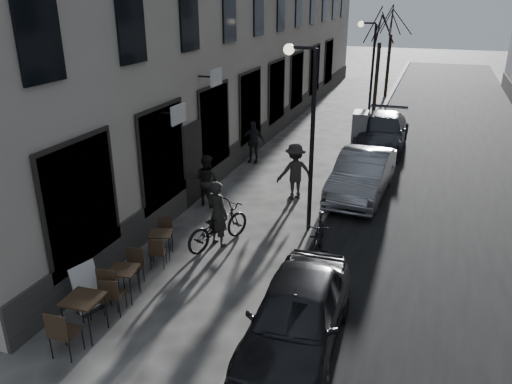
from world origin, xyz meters
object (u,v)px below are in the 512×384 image
Objects in this scene: car_far at (382,132)px; bistro_set_b at (124,280)px; tree_far at (392,21)px; sign_board at (88,292)px; bistro_set_a at (85,312)px; bicycle at (218,226)px; streetlamp_near at (307,121)px; moped at (319,238)px; utility_cabinet at (360,131)px; bistro_set_c at (161,242)px; streetlamp_far at (369,64)px; pedestrian_far at (253,142)px; tree_near at (381,27)px; pedestrian_mid at (295,171)px; car_mid at (362,175)px; pedestrian_near at (207,180)px; car_near at (297,316)px.

bistro_set_b is at bearing -106.22° from car_far.
tree_far is 26.83m from sign_board.
car_far reaches higher than bistro_set_a.
tree_far reaches higher than bicycle.
moped is (0.79, -1.49, -2.59)m from streetlamp_near.
bistro_set_c is at bearing -109.48° from utility_cabinet.
streetlamp_far is 3.11× the size of utility_cabinet.
bistro_set_a is at bearing -40.61° from sign_board.
streetlamp_near reaches higher than pedestrian_far.
bistro_set_b is 0.30× the size of car_far.
tree_near reaches higher than streetlamp_near.
bistro_set_a is (-2.86, -21.01, -4.15)m from tree_near.
pedestrian_mid is at bearing -82.07° from bicycle.
utility_cabinet is 0.36× the size of car_mid.
bicycle is at bearing 177.45° from moped.
bistro_set_c is at bearing 98.33° from sign_board.
sign_board is at bearing -92.48° from pedestrian_far.
car_mid is (3.98, 7.82, 0.29)m from bistro_set_b.
utility_cabinet is at bearing 37.32° from pedestrian_far.
car_far is (4.60, 3.74, -0.11)m from pedestrian_far.
bistro_set_b is 5.45m from pedestrian_near.
bistro_set_b is 3.16m from bicycle.
streetlamp_near and streetlamp_far have the same top height.
bistro_set_a is 0.89m from sign_board.
bistro_set_b is 0.82× the size of pedestrian_mid.
car_near is (3.06, -3.35, 0.15)m from bicycle.
bistro_set_c is 0.84× the size of pedestrian_far.
moped is at bearing -87.51° from tree_near.
bistro_set_b is 0.93× the size of utility_cabinet.
streetlamp_far reaches higher than bistro_set_c.
tree_near is 7.24m from car_far.
pedestrian_far reaches higher than bistro_set_b.
bicycle is at bearing -96.71° from tree_near.
bistro_set_a is 4.45m from bicycle.
pedestrian_far reaches higher than sign_board.
car_mid is 0.90× the size of car_far.
pedestrian_mid is 0.45× the size of car_near.
tree_far is (0.07, 9.00, 1.50)m from streetlamp_far.
pedestrian_far is at bearing 112.12° from car_near.
car_far is (3.98, 13.71, 0.28)m from bistro_set_b.
tree_far is 13.12m from utility_cabinet.
bicycle is at bearing -138.78° from streetlamp_near.
bistro_set_c is 1.34× the size of sign_board.
tree_far is 3.46× the size of pedestrian_near.
sign_board is 14.99m from car_far.
car_near is at bearing 145.15° from pedestrian_near.
car_near is (1.10, -26.00, -3.96)m from tree_far.
bistro_set_b is 1.08× the size of bistro_set_c.
sign_board is at bearing -100.78° from streetlamp_far.
pedestrian_near reaches higher than utility_cabinet.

